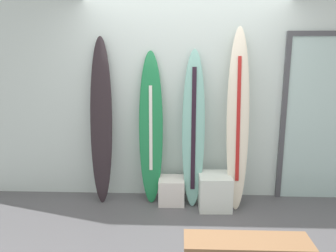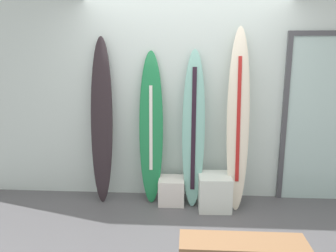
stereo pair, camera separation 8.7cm
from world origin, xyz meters
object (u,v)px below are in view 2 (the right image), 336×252
surfboard_ivory (238,120)px  display_block_center (214,192)px  display_block_left (172,191)px  surfboard_seafoam (193,129)px  surfboard_charcoal (102,122)px  bench (243,248)px  glass_door (330,116)px  surfboard_emerald (151,129)px

surfboard_ivory → display_block_center: (-0.27, -0.12, -0.87)m
display_block_left → display_block_center: 0.54m
surfboard_seafoam → surfboard_charcoal: bearing=178.5°
surfboard_charcoal → display_block_left: bearing=-5.3°
surfboard_seafoam → display_block_center: 0.81m
surfboard_ivory → bench: 1.75m
display_block_left → bench: bearing=-68.5°
display_block_left → bench: bench is taller
surfboard_seafoam → display_block_left: surfboard_seafoam is taller
glass_door → bench: 2.38m
surfboard_seafoam → bench: size_ratio=1.96×
surfboard_ivory → glass_door: size_ratio=1.03×
display_block_center → surfboard_seafoam: bearing=148.2°
surfboard_ivory → display_block_left: (-0.79, -0.01, -0.92)m
bench → surfboard_seafoam: bearing=102.5°
surfboard_seafoam → display_block_left: (-0.26, -0.05, -0.80)m
surfboard_emerald → surfboard_seafoam: 0.53m
surfboard_emerald → surfboard_ivory: (1.06, -0.10, 0.14)m
surfboard_emerald → display_block_left: size_ratio=5.85×
surfboard_emerald → display_block_left: (0.26, -0.10, -0.78)m
display_block_center → glass_door: size_ratio=0.20×
surfboard_emerald → display_block_center: 1.10m
surfboard_emerald → glass_door: 2.24m
display_block_left → display_block_center: (0.53, -0.11, 0.05)m
surfboard_seafoam → bench: surfboard_seafoam is taller
surfboard_seafoam → display_block_left: size_ratio=5.91×
surfboard_charcoal → display_block_center: (1.41, -0.19, -0.82)m
surfboard_seafoam → surfboard_ivory: 0.55m
display_block_left → glass_door: glass_door is taller
surfboard_ivory → glass_door: bearing=11.6°
display_block_left → display_block_center: display_block_center is taller
bench → surfboard_ivory: bearing=84.1°
display_block_center → glass_door: (1.43, 0.36, 0.89)m
surfboard_charcoal → surfboard_emerald: 0.63m
surfboard_charcoal → glass_door: 2.85m
surfboard_emerald → display_block_center: bearing=-15.2°
display_block_left → glass_door: bearing=7.2°
surfboard_seafoam → display_block_center: surfboard_seafoam is taller
glass_door → surfboard_seafoam: bearing=-173.4°
bench → surfboard_charcoal: bearing=132.0°
surfboard_seafoam → display_block_center: size_ratio=4.54×
surfboard_ivory → display_block_left: bearing=-179.5°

